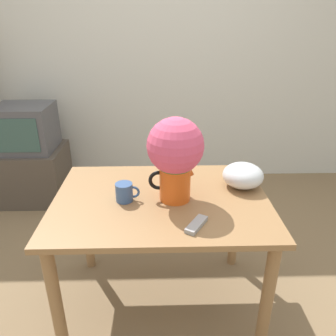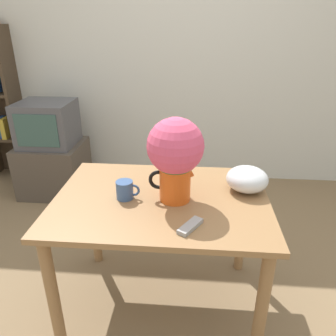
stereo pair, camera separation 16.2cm
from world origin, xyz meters
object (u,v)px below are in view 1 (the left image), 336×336
(white_bowl, at_px, (243,175))
(flower_vase, at_px, (175,153))
(coffee_mug, at_px, (125,192))
(tv_set, at_px, (25,128))

(white_bowl, bearing_deg, flower_vase, -161.23)
(flower_vase, height_order, coffee_mug, flower_vase)
(flower_vase, bearing_deg, tv_set, 133.29)
(flower_vase, distance_m, coffee_mug, 0.33)
(tv_set, bearing_deg, white_bowl, -36.48)
(flower_vase, height_order, tv_set, flower_vase)
(coffee_mug, xyz_separation_m, white_bowl, (0.64, 0.14, 0.02))
(flower_vase, distance_m, white_bowl, 0.44)
(white_bowl, distance_m, tv_set, 2.06)
(coffee_mug, xyz_separation_m, tv_set, (-1.02, 1.37, -0.08))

